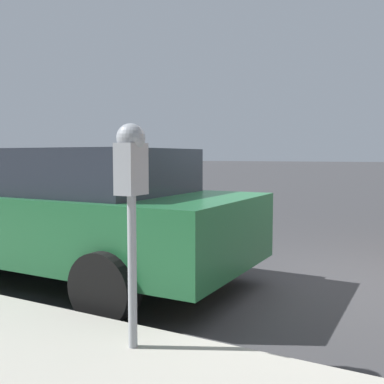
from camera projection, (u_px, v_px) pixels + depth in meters
ground_plane at (333, 289)px, 4.89m from camera, size 220.00×220.00×0.00m
parking_meter at (131, 178)px, 2.95m from camera, size 0.21×0.19×1.50m
car_green at (62, 210)px, 5.32m from camera, size 2.16×4.66×1.53m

